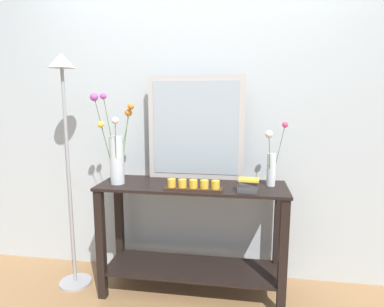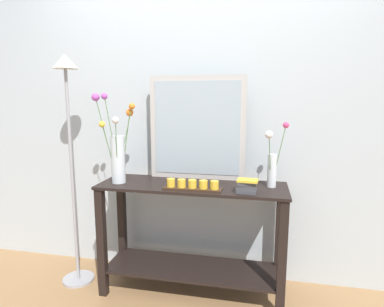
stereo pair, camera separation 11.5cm
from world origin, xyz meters
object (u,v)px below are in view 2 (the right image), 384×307
object	(u,v)px
book_stack	(247,186)
candle_tray	(192,185)
mirror_leaning	(197,128)
tall_vase_left	(117,151)
floor_lamp	(69,133)
vase_right	(272,163)
console_table	(192,229)

from	to	relation	value
book_stack	candle_tray	bearing A→B (deg)	179.43
mirror_leaning	book_stack	world-z (taller)	mirror_leaning
mirror_leaning	tall_vase_left	bearing A→B (deg)	-155.17
floor_lamp	vase_right	bearing A→B (deg)	3.36
mirror_leaning	book_stack	xyz separation A→B (m)	(0.39, -0.31, -0.34)
console_table	vase_right	bearing A→B (deg)	4.34
floor_lamp	candle_tray	bearing A→B (deg)	-5.10
console_table	candle_tray	world-z (taller)	candle_tray
console_table	tall_vase_left	distance (m)	0.77
mirror_leaning	floor_lamp	world-z (taller)	floor_lamp
tall_vase_left	floor_lamp	distance (m)	0.40
book_stack	floor_lamp	xyz separation A→B (m)	(-1.30, 0.09, 0.30)
console_table	candle_tray	distance (m)	0.38
vase_right	floor_lamp	world-z (taller)	floor_lamp
vase_right	book_stack	size ratio (longest dim) A/B	3.16
console_table	book_stack	world-z (taller)	book_stack
console_table	vase_right	size ratio (longest dim) A/B	2.95
mirror_leaning	vase_right	size ratio (longest dim) A/B	1.71
mirror_leaning	candle_tray	xyz separation A→B (m)	(0.03, -0.31, -0.36)
vase_right	mirror_leaning	bearing A→B (deg)	165.58
console_table	tall_vase_left	size ratio (longest dim) A/B	2.07
console_table	mirror_leaning	xyz separation A→B (m)	(0.00, 0.18, 0.71)
tall_vase_left	book_stack	xyz separation A→B (m)	(0.92, -0.07, -0.19)
mirror_leaning	candle_tray	bearing A→B (deg)	-84.68
console_table	book_stack	xyz separation A→B (m)	(0.39, -0.13, 0.38)
tall_vase_left	candle_tray	size ratio (longest dim) A/B	1.63
mirror_leaning	vase_right	xyz separation A→B (m)	(0.55, -0.14, -0.22)
candle_tray	book_stack	distance (m)	0.36
floor_lamp	mirror_leaning	bearing A→B (deg)	13.96
candle_tray	floor_lamp	world-z (taller)	floor_lamp
tall_vase_left	candle_tray	world-z (taller)	tall_vase_left
book_stack	tall_vase_left	bearing A→B (deg)	175.71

